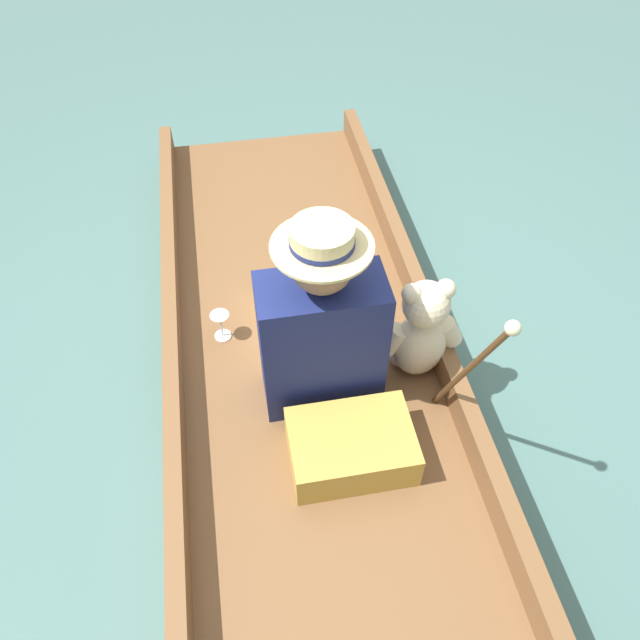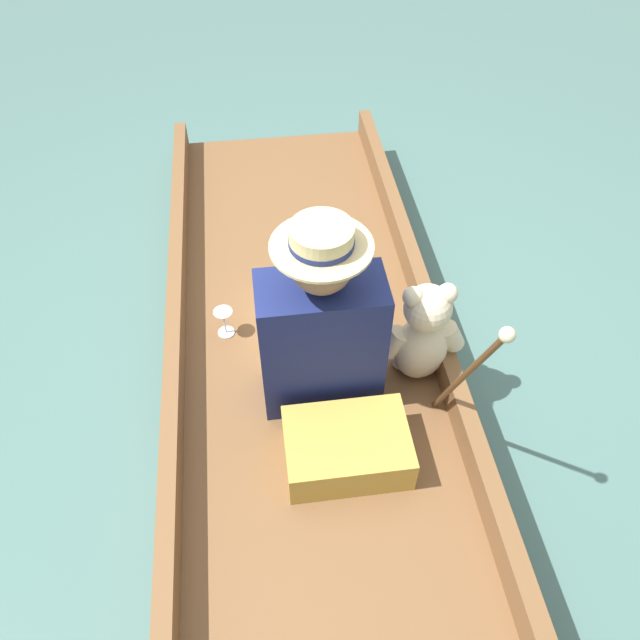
{
  "view_description": "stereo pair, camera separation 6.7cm",
  "coord_description": "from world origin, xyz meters",
  "px_view_note": "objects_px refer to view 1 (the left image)",
  "views": [
    {
      "loc": [
        -0.22,
        -1.6,
        2.1
      ],
      "look_at": [
        0.03,
        -0.2,
        0.51
      ],
      "focal_mm": 35.0,
      "sensor_mm": 36.0,
      "label": 1
    },
    {
      "loc": [
        -0.15,
        -1.61,
        2.1
      ],
      "look_at": [
        0.03,
        -0.2,
        0.51
      ],
      "focal_mm": 35.0,
      "sensor_mm": 36.0,
      "label": 2
    }
  ],
  "objects_px": {
    "seated_person": "(318,324)",
    "walking_cane": "(474,364)",
    "teddy_bear": "(421,331)",
    "wine_glass": "(220,320)"
  },
  "relations": [
    {
      "from": "seated_person",
      "to": "teddy_bear",
      "type": "height_order",
      "value": "seated_person"
    },
    {
      "from": "wine_glass",
      "to": "walking_cane",
      "type": "distance_m",
      "value": 1.07
    },
    {
      "from": "walking_cane",
      "to": "seated_person",
      "type": "bearing_deg",
      "value": 136.36
    },
    {
      "from": "seated_person",
      "to": "teddy_bear",
      "type": "relative_size",
      "value": 1.69
    },
    {
      "from": "walking_cane",
      "to": "wine_glass",
      "type": "bearing_deg",
      "value": 139.66
    },
    {
      "from": "teddy_bear",
      "to": "wine_glass",
      "type": "bearing_deg",
      "value": 157.85
    },
    {
      "from": "teddy_bear",
      "to": "walking_cane",
      "type": "height_order",
      "value": "walking_cane"
    },
    {
      "from": "teddy_bear",
      "to": "walking_cane",
      "type": "relative_size",
      "value": 0.6
    },
    {
      "from": "seated_person",
      "to": "wine_glass",
      "type": "distance_m",
      "value": 0.47
    },
    {
      "from": "seated_person",
      "to": "walking_cane",
      "type": "distance_m",
      "value": 0.6
    }
  ]
}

